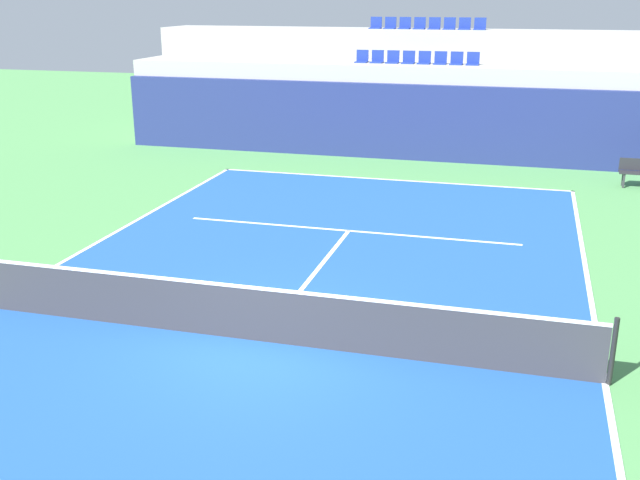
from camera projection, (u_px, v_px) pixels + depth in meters
name	position (u px, v px, depth m)	size (l,w,h in m)	color
ground_plane	(260.00, 341.00, 12.62)	(80.00, 80.00, 0.00)	#4C8C4C
court_surface	(260.00, 341.00, 12.62)	(11.00, 24.00, 0.01)	#1E4C99
baseline_far	(390.00, 180.00, 23.56)	(11.00, 0.10, 0.00)	white
sideline_right	(605.00, 383.00, 11.23)	(0.10, 24.00, 0.00)	white
service_line_far	(349.00, 231.00, 18.48)	(8.26, 0.10, 0.00)	white
centre_service_line	(313.00, 275.00, 15.55)	(0.10, 6.40, 0.00)	white
back_wall	(408.00, 122.00, 26.12)	(20.99, 0.30, 2.60)	navy
stands_tier_lower	(414.00, 109.00, 27.27)	(20.99, 2.40, 3.17)	#9E9E99
stands_tier_upper	(424.00, 86.00, 29.30)	(20.99, 2.40, 4.25)	#9E9E99
seating_row_lower	(416.00, 60.00, 26.83)	(4.40, 0.44, 0.44)	navy
seating_row_upper	(427.00, 26.00, 28.69)	(4.40, 0.44, 0.44)	navy
tennis_net	(259.00, 314.00, 12.46)	(11.08, 0.08, 1.07)	black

